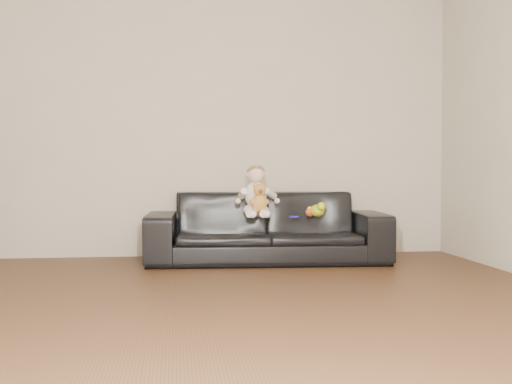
{
  "coord_description": "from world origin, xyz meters",
  "views": [
    {
      "loc": [
        -0.18,
        -3.43,
        0.83
      ],
      "look_at": [
        0.54,
        2.15,
        0.63
      ],
      "focal_mm": 45.0,
      "sensor_mm": 36.0,
      "label": 1
    }
  ],
  "objects": [
    {
      "name": "baby",
      "position": [
        0.54,
        2.13,
        0.61
      ],
      "size": [
        0.34,
        0.41,
        0.46
      ],
      "rotation": [
        0.0,
        0.0,
        -0.28
      ],
      "color": "#FBD4DA",
      "rests_on": "sofa"
    },
    {
      "name": "toy_green",
      "position": [
        1.08,
        2.11,
        0.46
      ],
      "size": [
        0.14,
        0.17,
        0.11
      ],
      "primitive_type": "ellipsoid",
      "rotation": [
        0.0,
        0.0,
        -0.08
      ],
      "color": "#B7C517",
      "rests_on": "sofa"
    },
    {
      "name": "sofa",
      "position": [
        0.65,
        2.25,
        0.31
      ],
      "size": [
        2.18,
        0.95,
        0.62
      ],
      "primitive_type": "imported",
      "rotation": [
        0.0,
        0.0,
        -0.06
      ],
      "color": "black",
      "rests_on": "floor"
    },
    {
      "name": "wall_back",
      "position": [
        0.0,
        2.75,
        1.3
      ],
      "size": [
        5.0,
        0.0,
        5.0
      ],
      "primitive_type": "plane",
      "rotation": [
        1.57,
        0.0,
        0.0
      ],
      "color": "#BFB5A0",
      "rests_on": "ground"
    },
    {
      "name": "floor",
      "position": [
        0.0,
        0.0,
        0.0
      ],
      "size": [
        5.5,
        5.5,
        0.0
      ],
      "primitive_type": "plane",
      "color": "#472C19",
      "rests_on": "ground"
    },
    {
      "name": "toy_rattle",
      "position": [
        1.01,
        2.13,
        0.45
      ],
      "size": [
        0.08,
        0.08,
        0.08
      ],
      "primitive_type": "sphere",
      "rotation": [
        0.0,
        0.0,
        -0.02
      ],
      "color": "#CE4E18",
      "rests_on": "sofa"
    },
    {
      "name": "toy_blue_disc",
      "position": [
        0.86,
        2.09,
        0.42
      ],
      "size": [
        0.11,
        0.11,
        0.01
      ],
      "primitive_type": "cylinder",
      "rotation": [
        0.0,
        0.0,
        -0.23
      ],
      "color": "#1922CA",
      "rests_on": "sofa"
    },
    {
      "name": "teddy_bear",
      "position": [
        0.55,
        2.0,
        0.58
      ],
      "size": [
        0.16,
        0.16,
        0.25
      ],
      "rotation": [
        0.0,
        0.0,
        -0.29
      ],
      "color": "#C18237",
      "rests_on": "sofa"
    }
  ]
}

